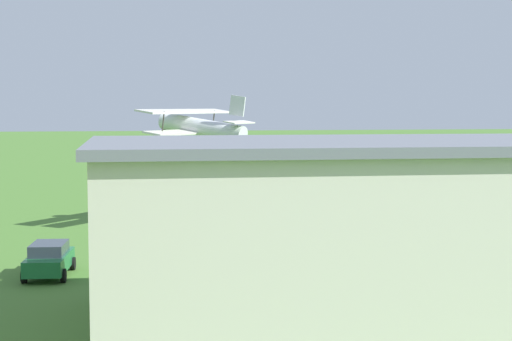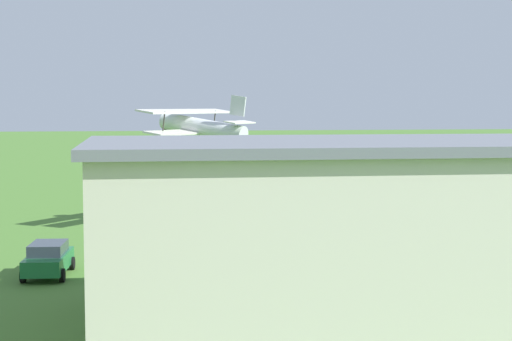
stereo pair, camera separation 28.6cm
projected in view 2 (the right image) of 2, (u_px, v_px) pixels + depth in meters
name	position (u px, v px, depth m)	size (l,w,h in m)	color
ground_plane	(289.00, 217.00, 59.37)	(400.00, 400.00, 0.00)	#47752D
hangar	(422.00, 229.00, 30.82)	(25.18, 11.17, 6.85)	beige
biplane	(199.00, 126.00, 55.00)	(8.00, 8.45, 3.92)	silver
car_green	(48.00, 259.00, 38.71)	(2.30, 4.36, 1.61)	#1E6B38
person_by_parked_cars	(470.00, 235.00, 46.37)	(0.53, 0.53, 1.54)	orange
person_at_fence_line	(385.00, 235.00, 46.03)	(0.53, 0.53, 1.60)	beige
person_beside_truck	(222.00, 239.00, 44.81)	(0.52, 0.52, 1.53)	beige
person_watching_takeoff	(121.00, 268.00, 36.86)	(0.53, 0.53, 1.53)	orange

